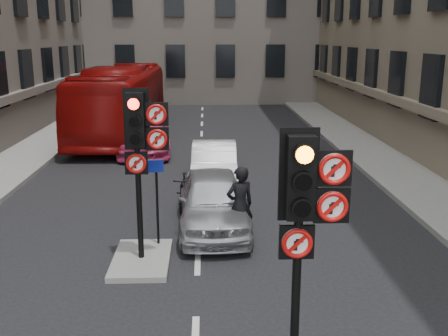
{
  "coord_description": "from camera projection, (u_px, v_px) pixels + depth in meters",
  "views": [
    {
      "loc": [
        0.19,
        -5.43,
        4.72
      ],
      "look_at": [
        0.49,
        2.89,
        2.6
      ],
      "focal_mm": 42.0,
      "sensor_mm": 36.0,
      "label": 1
    }
  ],
  "objects": [
    {
      "name": "pavement_right",
      "position": [
        407.0,
        172.0,
        18.26
      ],
      "size": [
        3.0,
        50.0,
        0.16
      ],
      "primitive_type": "cube",
      "color": "gray",
      "rests_on": "ground"
    },
    {
      "name": "centre_island",
      "position": [
        142.0,
        259.0,
        11.2
      ],
      "size": [
        1.2,
        2.0,
        0.12
      ],
      "primitive_type": "cube",
      "color": "gray",
      "rests_on": "ground"
    },
    {
      "name": "signal_near",
      "position": [
        306.0,
        205.0,
        6.79
      ],
      "size": [
        0.91,
        0.4,
        3.58
      ],
      "color": "black",
      "rests_on": "ground"
    },
    {
      "name": "signal_far",
      "position": [
        141.0,
        138.0,
        10.54
      ],
      "size": [
        0.91,
        0.4,
        3.58
      ],
      "color": "black",
      "rests_on": "centre_island"
    },
    {
      "name": "car_silver",
      "position": [
        213.0,
        201.0,
        13.03
      ],
      "size": [
        1.83,
        4.28,
        1.44
      ],
      "primitive_type": "imported",
      "rotation": [
        0.0,
        0.0,
        0.03
      ],
      "color": "#A6A7AD",
      "rests_on": "ground"
    },
    {
      "name": "car_white",
      "position": [
        214.0,
        164.0,
        16.91
      ],
      "size": [
        1.48,
        4.09,
        1.34
      ],
      "primitive_type": "imported",
      "rotation": [
        0.0,
        0.0,
        -0.02
      ],
      "color": "white",
      "rests_on": "ground"
    },
    {
      "name": "car_pink",
      "position": [
        144.0,
        134.0,
        21.69
      ],
      "size": [
        2.56,
        5.32,
        1.49
      ],
      "primitive_type": "imported",
      "rotation": [
        0.0,
        0.0,
        0.09
      ],
      "color": "#CA3B6D",
      "rests_on": "ground"
    },
    {
      "name": "bus_red",
      "position": [
        122.0,
        101.0,
        25.0
      ],
      "size": [
        3.07,
        11.92,
        3.3
      ],
      "primitive_type": "imported",
      "rotation": [
        0.0,
        0.0,
        -0.03
      ],
      "color": "maroon",
      "rests_on": "ground"
    },
    {
      "name": "motorcycle",
      "position": [
        183.0,
        192.0,
        14.52
      ],
      "size": [
        0.58,
        1.65,
        0.97
      ],
      "primitive_type": "imported",
      "rotation": [
        0.0,
        0.0,
        -0.08
      ],
      "color": "black",
      "rests_on": "ground"
    },
    {
      "name": "motorcyclist",
      "position": [
        240.0,
        205.0,
        12.03
      ],
      "size": [
        0.79,
        0.66,
        1.84
      ],
      "primitive_type": "imported",
      "rotation": [
        0.0,
        0.0,
        3.52
      ],
      "color": "black",
      "rests_on": "ground"
    },
    {
      "name": "info_sign",
      "position": [
        157.0,
        190.0,
        11.59
      ],
      "size": [
        0.34,
        0.11,
        1.96
      ],
      "rotation": [
        0.0,
        0.0,
        0.08
      ],
      "color": "black",
      "rests_on": "centre_island"
    }
  ]
}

